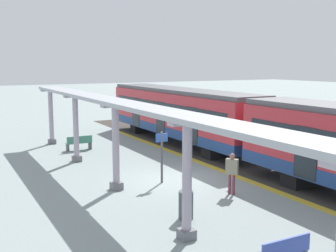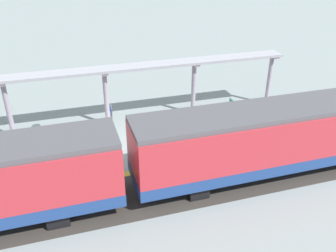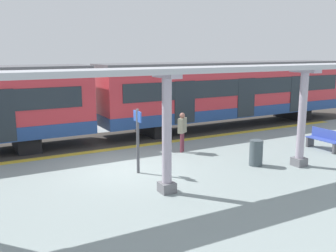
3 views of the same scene
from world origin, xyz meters
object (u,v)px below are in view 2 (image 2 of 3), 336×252
train_near_carriage (287,136)px  canopy_pillar_third (106,98)px  bench_near_end (236,108)px  platform_info_sign (112,120)px  trash_bin (37,133)px  canopy_pillar_nearest (269,80)px  canopy_pillar_second (193,88)px  canopy_pillar_fourth (8,110)px  passenger_waiting_near_edge (63,146)px

train_near_carriage → canopy_pillar_third: (7.28, 7.56, -0.08)m
bench_near_end → platform_info_sign: bearing=97.8°
train_near_carriage → bench_near_end: train_near_carriage is taller
platform_info_sign → trash_bin: bearing=72.7°
canopy_pillar_nearest → canopy_pillar_second: 5.46m
canopy_pillar_nearest → bench_near_end: bearing=108.3°
canopy_pillar_third → bench_near_end: 8.36m
train_near_carriage → trash_bin: train_near_carriage is taller
train_near_carriage → canopy_pillar_fourth: size_ratio=4.33×
platform_info_sign → passenger_waiting_near_edge: (-1.63, 2.72, -0.31)m
train_near_carriage → platform_info_sign: 9.22m
train_near_carriage → trash_bin: size_ratio=16.01×
canopy_pillar_nearest → bench_near_end: 3.23m
canopy_pillar_nearest → canopy_pillar_second: same height
canopy_pillar_second → platform_info_sign: bearing=110.3°
passenger_waiting_near_edge → canopy_pillar_second: bearing=-66.0°
train_near_carriage → canopy_pillar_third: size_ratio=4.33×
bench_near_end → canopy_pillar_third: bearing=83.5°
canopy_pillar_nearest → platform_info_sign: (-2.06, 11.03, -0.43)m
trash_bin → platform_info_sign: size_ratio=0.43×
canopy_pillar_third → bench_near_end: (-0.93, -8.21, -1.32)m
trash_bin → platform_info_sign: 4.36m
canopy_pillar_fourth → platform_info_sign: bearing=-110.8°
passenger_waiting_near_edge → train_near_carriage: bearing=-109.2°
bench_near_end → train_near_carriage: bearing=174.2°
canopy_pillar_second → canopy_pillar_fourth: same height
trash_bin → passenger_waiting_near_edge: size_ratio=0.57×
train_near_carriage → canopy_pillar_second: size_ratio=4.33×
train_near_carriage → bench_near_end: size_ratio=9.97×
canopy_pillar_fourth → trash_bin: canopy_pillar_fourth is taller
canopy_pillar_third → trash_bin: (-0.79, 4.11, -1.29)m
canopy_pillar_nearest → canopy_pillar_fourth: same height
canopy_pillar_nearest → platform_info_sign: size_ratio=1.57×
train_near_carriage → trash_bin: bearing=60.9°
canopy_pillar_third → platform_info_sign: 2.10m
canopy_pillar_nearest → passenger_waiting_near_edge: 14.26m
train_near_carriage → canopy_pillar_fourth: bearing=60.8°
canopy_pillar_second → canopy_pillar_third: (0.00, 5.55, 0.00)m
train_near_carriage → canopy_pillar_nearest: bearing=-25.3°
canopy_pillar_second → trash_bin: 9.77m
passenger_waiting_near_edge → canopy_pillar_fourth: bearing=36.3°
passenger_waiting_near_edge → canopy_pillar_third: bearing=-36.6°
train_near_carriage → platform_info_sign: train_near_carriage is taller
canopy_pillar_second → canopy_pillar_third: 5.55m
canopy_pillar_fourth → trash_bin: (-0.79, -1.35, -1.29)m
bench_near_end → trash_bin: trash_bin is taller
canopy_pillar_third → platform_info_sign: (-2.06, 0.02, -0.43)m
train_near_carriage → trash_bin: (6.49, 11.67, -1.37)m
canopy_pillar_third → canopy_pillar_fourth: size_ratio=1.00×
canopy_pillar_nearest → canopy_pillar_third: 11.01m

